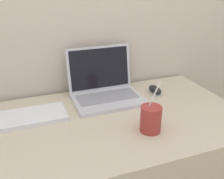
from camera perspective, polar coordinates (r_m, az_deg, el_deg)
The scene contains 4 objects.
laptop at distance 1.39m, azimuth -1.53°, elevation 0.36°, with size 0.36×0.29×0.26m.
drink_cup at distance 1.10m, azimuth 8.44°, elevation -6.26°, with size 0.09×0.09×0.22m.
computer_mouse at distance 1.48m, azimuth 9.35°, elevation -0.11°, with size 0.06×0.11×0.04m.
external_keyboard at distance 1.26m, azimuth -19.92°, elevation -6.01°, with size 0.44×0.17×0.02m.
Camera 1 is at (-0.36, -0.62, 1.37)m, focal length 42.00 mm.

